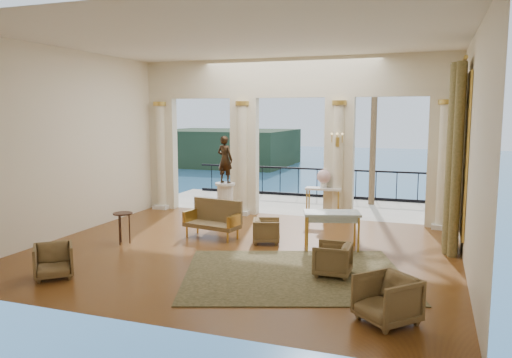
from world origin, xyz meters
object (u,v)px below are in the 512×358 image
at_px(armchair_b, 387,297).
at_px(settee, 214,219).
at_px(console_table, 324,194).
at_px(statue, 225,159).
at_px(armchair_c, 333,258).
at_px(game_table, 332,216).
at_px(armchair_a, 53,259).
at_px(side_table, 123,217).
at_px(pedestal, 225,203).
at_px(armchair_d, 267,230).

relative_size(armchair_b, settee, 0.53).
bearing_deg(console_table, statue, -162.37).
xyz_separation_m(armchair_c, game_table, (-0.37, 1.79, 0.41)).
height_order(armchair_a, console_table, console_table).
bearing_deg(settee, statue, 113.23).
xyz_separation_m(armchair_a, settee, (1.51, 3.73, 0.10)).
bearing_deg(armchair_b, armchair_a, -137.14).
height_order(armchair_b, console_table, console_table).
relative_size(statue, side_table, 1.78).
relative_size(armchair_a, side_table, 0.95).
relative_size(armchair_b, pedestal, 0.70).
xyz_separation_m(game_table, statue, (-3.27, 1.73, 0.99)).
height_order(armchair_c, game_table, game_table).
distance_m(armchair_c, game_table, 1.87).
relative_size(armchair_a, armchair_c, 1.02).
height_order(armchair_c, statue, statue).
bearing_deg(pedestal, armchair_a, -101.92).
bearing_deg(pedestal, settee, -76.33).
distance_m(armchair_d, console_table, 2.86).
bearing_deg(armchair_a, statue, 36.92).
distance_m(armchair_b, side_table, 6.56).
bearing_deg(armchair_c, armchair_a, -70.37).
bearing_deg(statue, console_table, -144.22).
bearing_deg(game_table, armchair_c, -95.32).
xyz_separation_m(armchair_a, armchair_c, (4.76, 1.81, -0.01)).
distance_m(armchair_b, settee, 5.75).
height_order(pedestal, statue, statue).
bearing_deg(console_table, side_table, -138.94).
distance_m(armchair_c, pedestal, 5.06).
bearing_deg(pedestal, game_table, -27.87).
xyz_separation_m(armchair_b, statue, (-4.77, 5.33, 1.35)).
relative_size(statue, console_table, 1.27).
xyz_separation_m(armchair_b, armchair_d, (-3.01, 3.63, -0.07)).
xyz_separation_m(settee, side_table, (-1.70, -1.28, 0.17)).
xyz_separation_m(settee, console_table, (2.12, 2.62, 0.33)).
relative_size(game_table, pedestal, 1.24).
xyz_separation_m(armchair_b, armchair_c, (-1.13, 1.81, -0.04)).
xyz_separation_m(armchair_a, armchair_d, (2.88, 3.63, -0.03)).
bearing_deg(armchair_c, side_table, -98.54).
relative_size(armchair_a, settee, 0.47).
xyz_separation_m(game_table, side_table, (-4.58, -1.15, -0.13)).
relative_size(game_table, statue, 1.05).
bearing_deg(armchair_a, settee, 26.72).
distance_m(armchair_b, statue, 7.28).
bearing_deg(settee, side_table, -133.59).
distance_m(game_table, side_table, 4.73).
bearing_deg(armchair_b, pedestal, 174.66).
bearing_deg(console_table, armchair_d, -109.92).
xyz_separation_m(armchair_d, pedestal, (-1.76, 1.70, 0.21)).
height_order(armchair_c, armchair_d, armchair_c).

